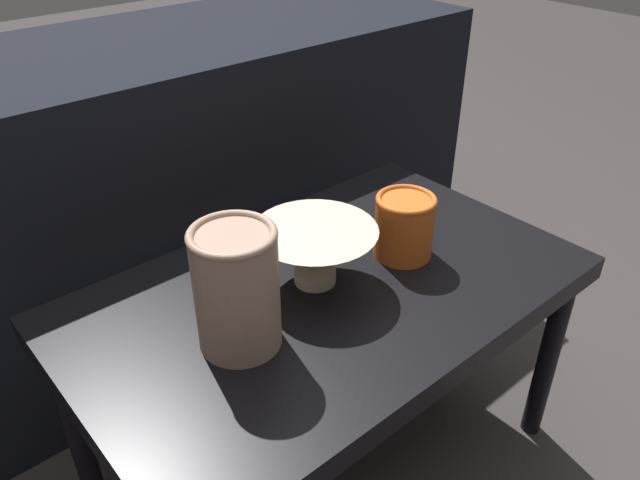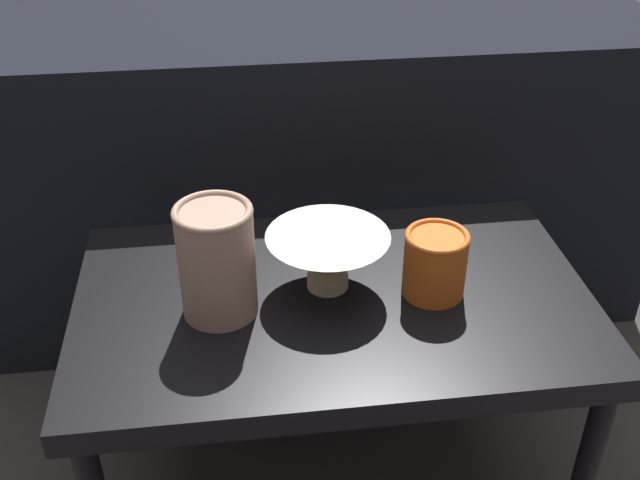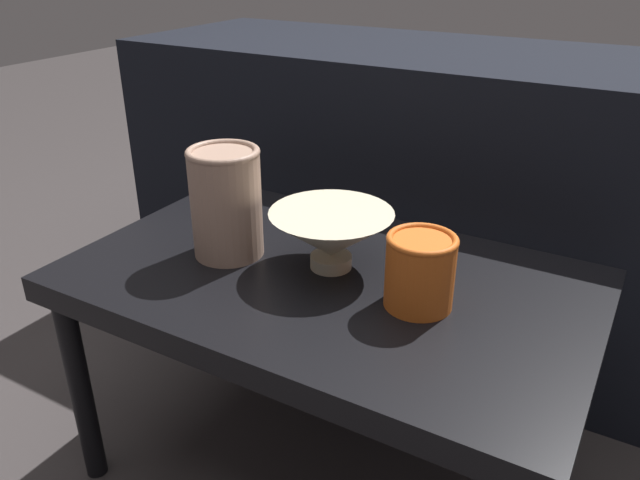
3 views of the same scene
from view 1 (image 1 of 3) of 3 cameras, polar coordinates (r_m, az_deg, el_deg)
The scene contains 6 objects.
ground_plane at distance 1.24m, azimuth 0.56°, elevation -19.54°, with size 8.00×8.00×0.00m, color #383333.
table at distance 0.98m, azimuth 0.68°, elevation -6.22°, with size 0.79×0.48×0.41m.
couch_backdrop at distance 1.43m, azimuth -15.40°, elevation 4.09°, with size 1.52×0.50×0.65m.
bowl at distance 0.93m, azimuth -0.47°, elevation -1.03°, with size 0.19×0.19×0.09m.
vase_textured_left at distance 0.81m, azimuth -7.64°, elevation -4.32°, with size 0.11×0.11×0.18m.
vase_colorful_right at distance 1.01m, azimuth 7.72°, elevation 1.37°, with size 0.10×0.10×0.11m.
Camera 1 is at (-0.51, -0.57, 0.98)m, focal length 35.00 mm.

